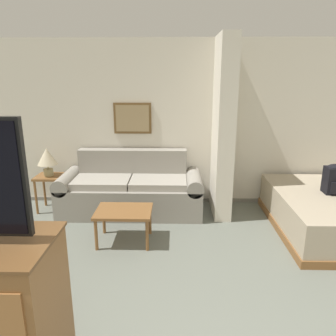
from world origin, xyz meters
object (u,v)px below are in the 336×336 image
(coffee_table, at_px, (124,214))
(table_lamp, at_px, (47,158))
(bed, at_px, (335,212))
(backpack, at_px, (336,178))
(couch, at_px, (131,190))

(coffee_table, distance_m, table_lamp, 1.71)
(bed, height_order, backpack, backpack)
(coffee_table, relative_size, table_lamp, 1.62)
(bed, bearing_deg, table_lamp, 171.72)
(coffee_table, height_order, backpack, backpack)
(table_lamp, xyz_separation_m, bed, (4.13, -0.60, -0.58))
(couch, bearing_deg, coffee_table, -87.86)
(couch, bearing_deg, table_lamp, 179.24)
(couch, height_order, table_lamp, table_lamp)
(couch, distance_m, coffee_table, 0.98)
(bed, distance_m, backpack, 0.47)
(backpack, bearing_deg, table_lamp, 172.33)
(table_lamp, relative_size, backpack, 1.06)
(coffee_table, bearing_deg, bed, 7.96)
(couch, xyz_separation_m, table_lamp, (-1.27, 0.02, 0.51))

